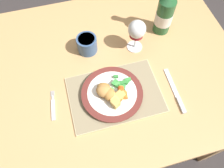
% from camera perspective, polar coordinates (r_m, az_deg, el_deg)
% --- Properties ---
extents(ground_plane, '(6.00, 6.00, 0.00)m').
position_cam_1_polar(ground_plane, '(1.62, -0.90, -9.96)').
color(ground_plane, '#383333').
extents(dining_table, '(1.19, 0.90, 0.74)m').
position_cam_1_polar(dining_table, '(1.03, -1.40, 1.64)').
color(dining_table, tan).
rests_on(dining_table, ground).
extents(placemat, '(0.37, 0.25, 0.01)m').
position_cam_1_polar(placemat, '(0.88, 0.52, -2.81)').
color(placemat, '#CCB789').
rests_on(placemat, dining_table).
extents(dinner_plate, '(0.24, 0.24, 0.02)m').
position_cam_1_polar(dinner_plate, '(0.86, 0.03, -2.50)').
color(dinner_plate, white).
rests_on(dinner_plate, placemat).
extents(breaded_croquettes, '(0.08, 0.09, 0.04)m').
position_cam_1_polar(breaded_croquettes, '(0.84, -1.76, -1.95)').
color(breaded_croquettes, '#B77F3D').
rests_on(breaded_croquettes, dinner_plate).
extents(green_beans_pile, '(0.10, 0.08, 0.02)m').
position_cam_1_polar(green_beans_pile, '(0.87, 2.17, 0.17)').
color(green_beans_pile, '#4CA84C').
rests_on(green_beans_pile, dinner_plate).
extents(glazed_carrots, '(0.06, 0.06, 0.02)m').
position_cam_1_polar(glazed_carrots, '(0.84, 2.40, -2.65)').
color(glazed_carrots, '#CC5119').
rests_on(glazed_carrots, dinner_plate).
extents(fork, '(0.03, 0.13, 0.01)m').
position_cam_1_polar(fork, '(0.88, -15.12, -5.92)').
color(fork, silver).
rests_on(fork, dining_table).
extents(table_knife, '(0.02, 0.21, 0.01)m').
position_cam_1_polar(table_knife, '(0.91, 16.48, -2.54)').
color(table_knife, silver).
rests_on(table_knife, dining_table).
extents(wine_glass, '(0.08, 0.08, 0.15)m').
position_cam_1_polar(wine_glass, '(0.93, 6.50, 13.67)').
color(wine_glass, silver).
rests_on(wine_glass, dining_table).
extents(bottle, '(0.08, 0.08, 0.27)m').
position_cam_1_polar(bottle, '(1.03, 13.63, 17.48)').
color(bottle, '#23562D').
rests_on(bottle, dining_table).
extents(roast_potatoes, '(0.08, 0.08, 0.03)m').
position_cam_1_polar(roast_potatoes, '(0.83, 0.98, -3.77)').
color(roast_potatoes, '#DBB256').
rests_on(roast_potatoes, dinner_plate).
extents(drinking_cup, '(0.09, 0.09, 0.08)m').
position_cam_1_polar(drinking_cup, '(0.97, -6.54, 10.34)').
color(drinking_cup, '#385684').
rests_on(drinking_cup, dining_table).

